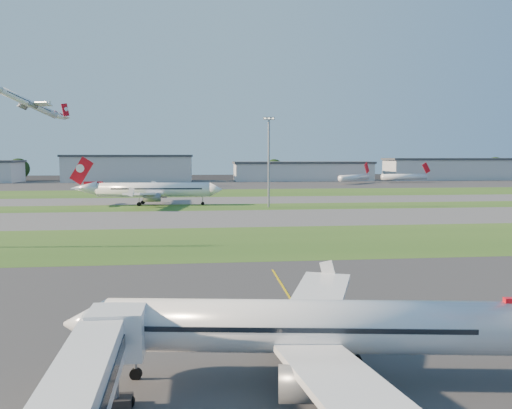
{
  "coord_description": "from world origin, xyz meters",
  "views": [
    {
      "loc": [
        -4.1,
        -33.7,
        15.08
      ],
      "look_at": [
        4.69,
        47.05,
        7.0
      ],
      "focal_mm": 35.0,
      "sensor_mm": 36.0,
      "label": 1
    }
  ],
  "objects": [
    {
      "name": "ground",
      "position": [
        0.0,
        0.0,
        0.0
      ],
      "size": [
        700.0,
        700.0,
        0.0
      ],
      "primitive_type": "plane",
      "color": "black",
      "rests_on": "ground"
    },
    {
      "name": "apron_near",
      "position": [
        0.0,
        0.0,
        0.01
      ],
      "size": [
        300.0,
        70.0,
        0.01
      ],
      "primitive_type": "cube",
      "color": "#333335",
      "rests_on": "ground"
    },
    {
      "name": "grass_strip_a",
      "position": [
        0.0,
        52.0,
        0.01
      ],
      "size": [
        300.0,
        34.0,
        0.01
      ],
      "primitive_type": "cube",
      "color": "#29501A",
      "rests_on": "ground"
    },
    {
      "name": "taxiway_a",
      "position": [
        0.0,
        85.0,
        0.01
      ],
      "size": [
        300.0,
        32.0,
        0.01
      ],
      "primitive_type": "cube",
      "color": "#515154",
      "rests_on": "ground"
    },
    {
      "name": "grass_strip_b",
      "position": [
        0.0,
        110.0,
        0.01
      ],
      "size": [
        300.0,
        18.0,
        0.01
      ],
      "primitive_type": "cube",
      "color": "#29501A",
      "rests_on": "ground"
    },
    {
      "name": "taxiway_b",
      "position": [
        0.0,
        132.0,
        0.01
      ],
      "size": [
        300.0,
        26.0,
        0.01
      ],
      "primitive_type": "cube",
      "color": "#515154",
      "rests_on": "ground"
    },
    {
      "name": "grass_strip_c",
      "position": [
        0.0,
        165.0,
        0.01
      ],
      "size": [
        300.0,
        40.0,
        0.01
      ],
      "primitive_type": "cube",
      "color": "#29501A",
      "rests_on": "ground"
    },
    {
      "name": "apron_far",
      "position": [
        0.0,
        225.0,
        0.01
      ],
      "size": [
        400.0,
        80.0,
        0.01
      ],
      "primitive_type": "cube",
      "color": "#333335",
      "rests_on": "ground"
    },
    {
      "name": "yellow_line",
      "position": [
        5.0,
        0.0,
        0.0
      ],
      "size": [
        0.25,
        60.0,
        0.02
      ],
      "primitive_type": "cube",
      "color": "gold",
      "rests_on": "ground"
    },
    {
      "name": "airliner_parked",
      "position": [
        3.44,
        -2.46,
        3.73
      ],
      "size": [
        33.97,
        28.64,
        10.63
      ],
      "rotation": [
        0.0,
        0.0,
        -0.14
      ],
      "color": "white",
      "rests_on": "ground"
    },
    {
      "name": "airliner_taxiing",
      "position": [
        -18.85,
        118.14,
        4.58
      ],
      "size": [
        41.84,
        35.39,
        13.05
      ],
      "rotation": [
        0.0,
        0.0,
        3.06
      ],
      "color": "white",
      "rests_on": "ground"
    },
    {
      "name": "airliner_departing",
      "position": [
        -79.78,
        201.44,
        37.85
      ],
      "size": [
        24.37,
        23.56,
        10.03
      ],
      "rotation": [
        0.0,
        0.0,
        0.77
      ],
      "color": "white"
    },
    {
      "name": "mini_jet_near",
      "position": [
        75.75,
        221.54,
        3.28
      ],
      "size": [
        22.58,
        20.24,
        9.48
      ],
      "rotation": [
        0.0,
        0.0,
        0.72
      ],
      "color": "white",
      "rests_on": "ground"
    },
    {
      "name": "mini_jet_far",
      "position": [
        105.79,
        227.56,
        3.28
      ],
      "size": [
        28.63,
        5.4,
        9.48
      ],
      "rotation": [
        0.0,
        0.0,
        0.09
      ],
      "color": "white",
      "rests_on": "ground"
    },
    {
      "name": "light_mast_centre",
      "position": [
        15.0,
        108.0,
        14.81
      ],
      "size": [
        3.2,
        0.7,
        25.8
      ],
      "color": "gray",
      "rests_on": "ground"
    },
    {
      "name": "hangar_west",
      "position": [
        -45.0,
        255.0,
        7.64
      ],
      "size": [
        71.4,
        23.0,
        15.2
      ],
      "color": "#ABAFB4",
      "rests_on": "ground"
    },
    {
      "name": "hangar_east",
      "position": [
        55.0,
        255.0,
        5.64
      ],
      "size": [
        81.6,
        23.0,
        11.2
      ],
      "color": "#ABAFB4",
      "rests_on": "ground"
    },
    {
      "name": "hangar_far_east",
      "position": [
        155.0,
        255.0,
        6.64
      ],
      "size": [
        96.9,
        23.0,
        13.2
      ],
      "color": "#ABAFB4",
      "rests_on": "ground"
    },
    {
      "name": "tree_west",
      "position": [
        -110.0,
        270.0,
        7.14
      ],
      "size": [
        12.1,
        12.1,
        13.2
      ],
      "color": "black",
      "rests_on": "ground"
    },
    {
      "name": "tree_mid_west",
      "position": [
        -20.0,
        266.0,
        5.84
      ],
      "size": [
        9.9,
        9.9,
        10.8
      ],
      "color": "black",
      "rests_on": "ground"
    },
    {
      "name": "tree_mid_east",
      "position": [
        40.0,
        269.0,
        6.81
      ],
      "size": [
        11.55,
        11.55,
        12.6
      ],
      "color": "black",
      "rests_on": "ground"
    },
    {
      "name": "tree_east",
      "position": [
        115.0,
        267.0,
        6.16
      ],
      "size": [
        10.45,
        10.45,
        11.4
      ],
      "color": "black",
      "rests_on": "ground"
    },
    {
      "name": "tree_far_east",
      "position": [
        185.0,
        271.0,
        7.46
      ],
      "size": [
        12.65,
        12.65,
        13.8
      ],
      "color": "black",
      "rests_on": "ground"
    }
  ]
}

